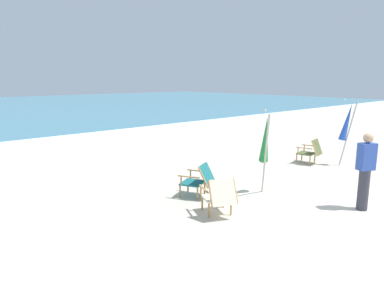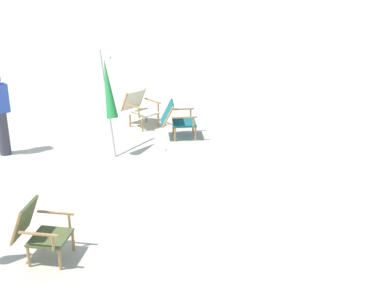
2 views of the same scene
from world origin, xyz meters
TOP-DOWN VIEW (x-y plane):
  - ground_plane at (0.00, 0.00)m, footprint 80.00×80.00m
  - beach_chair_far_center at (-2.61, 1.58)m, footprint 0.84×0.92m
  - beach_chair_back_right at (-3.07, 0.49)m, footprint 0.84×0.92m
  - beach_chair_front_right at (2.24, 1.53)m, footprint 0.69×0.79m
  - umbrella_furled_green at (-1.38, 0.67)m, footprint 0.68×0.66m
  - person_near_chairs at (-0.59, -1.27)m, footprint 0.39×0.33m

SIDE VIEW (x-z plane):
  - ground_plane at x=0.00m, z-range 0.00..0.00m
  - beach_chair_back_right at x=-3.07m, z-range 0.03..0.82m
  - beach_chair_far_center at x=-2.61m, z-range 0.03..0.82m
  - beach_chair_front_right at x=2.24m, z-range 0.02..0.84m
  - person_near_chairs at x=-0.59m, z-range 0.02..1.65m
  - umbrella_furled_green at x=-1.38m, z-range 0.31..2.31m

